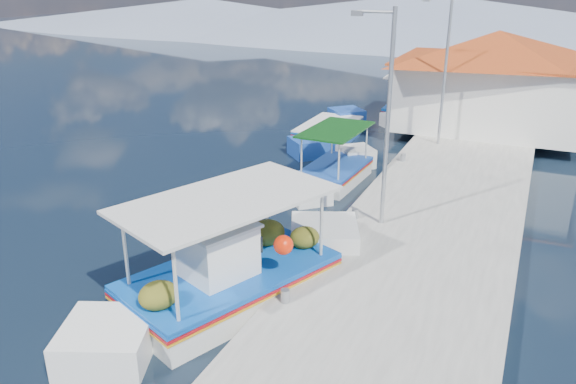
% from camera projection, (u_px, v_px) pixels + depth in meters
% --- Properties ---
extents(ground, '(160.00, 160.00, 0.00)m').
position_uv_depth(ground, '(210.00, 238.00, 16.69)').
color(ground, black).
rests_on(ground, ground).
extents(quay, '(5.00, 44.00, 0.50)m').
position_uv_depth(quay, '(449.00, 192.00, 19.45)').
color(quay, '#B0ADA5').
rests_on(quay, ground).
extents(bollards, '(0.20, 17.20, 0.30)m').
position_uv_depth(bollards, '(384.00, 180.00, 19.47)').
color(bollards, '#A5A8AD').
rests_on(bollards, quay).
extents(main_caique, '(4.71, 8.16, 2.90)m').
position_uv_depth(main_caique, '(231.00, 277.00, 13.38)').
color(main_caique, white).
rests_on(main_caique, ground).
extents(caique_green_canopy, '(2.02, 6.09, 2.28)m').
position_uv_depth(caique_green_canopy, '(335.00, 173.00, 21.04)').
color(caique_green_canopy, white).
rests_on(caique_green_canopy, ground).
extents(caique_blue_hull, '(2.12, 7.10, 1.26)m').
position_uv_depth(caique_blue_hull, '(329.00, 133.00, 26.27)').
color(caique_blue_hull, '#1A45A1').
rests_on(caique_blue_hull, ground).
extents(caique_far, '(2.32, 7.42, 2.60)m').
position_uv_depth(caique_far, '(410.00, 107.00, 30.76)').
color(caique_far, white).
rests_on(caique_far, ground).
extents(harbor_building, '(10.49, 10.49, 4.40)m').
position_uv_depth(harbor_building, '(494.00, 78.00, 26.09)').
color(harbor_building, silver).
rests_on(harbor_building, quay).
extents(lamp_post_near, '(1.21, 0.14, 6.00)m').
position_uv_depth(lamp_post_near, '(385.00, 109.00, 15.28)').
color(lamp_post_near, '#A5A8AD').
rests_on(lamp_post_near, quay).
extents(lamp_post_far, '(1.21, 0.14, 6.00)m').
position_uv_depth(lamp_post_far, '(444.00, 64.00, 22.94)').
color(lamp_post_far, '#A5A8AD').
rests_on(lamp_post_far, quay).
extents(mountain_ridge, '(171.40, 96.00, 5.50)m').
position_uv_depth(mountain_ridge, '(534.00, 25.00, 61.13)').
color(mountain_ridge, gray).
rests_on(mountain_ridge, ground).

